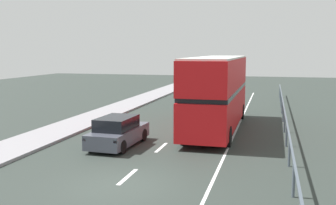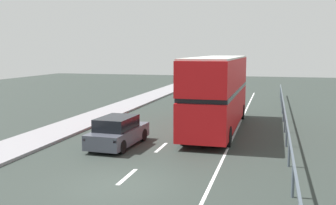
{
  "view_description": "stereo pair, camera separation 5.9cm",
  "coord_description": "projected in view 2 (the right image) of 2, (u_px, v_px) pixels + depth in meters",
  "views": [
    {
      "loc": [
        5.08,
        -12.62,
        4.67
      ],
      "look_at": [
        -0.05,
        6.99,
        2.0
      ],
      "focal_mm": 42.71,
      "sensor_mm": 36.0,
      "label": 1
    },
    {
      "loc": [
        5.14,
        -12.61,
        4.67
      ],
      "look_at": [
        -0.05,
        6.99,
        2.0
      ],
      "focal_mm": 42.71,
      "sensor_mm": 36.0,
      "label": 2
    }
  ],
  "objects": [
    {
      "name": "hatchback_car_near",
      "position": [
        118.0,
        132.0,
        19.45
      ],
      "size": [
        1.89,
        4.2,
        1.47
      ],
      "rotation": [
        0.0,
        0.0,
        -0.04
      ],
      "color": "#434652",
      "rests_on": "ground"
    },
    {
      "name": "sedan_car_ahead",
      "position": [
        195.0,
        95.0,
        35.61
      ],
      "size": [
        1.83,
        4.13,
        1.43
      ],
      "rotation": [
        0.0,
        0.0,
        -0.02
      ],
      "color": "gray",
      "rests_on": "ground"
    },
    {
      "name": "double_decker_bus_red",
      "position": [
        217.0,
        91.0,
        23.23
      ],
      "size": [
        2.56,
        11.14,
        4.28
      ],
      "rotation": [
        0.0,
        0.0,
        -0.01
      ],
      "color": "red",
      "rests_on": "ground"
    },
    {
      "name": "lane_paint_markings",
      "position": [
        212.0,
        136.0,
        21.7
      ],
      "size": [
        3.27,
        46.0,
        0.01
      ],
      "color": "silver",
      "rests_on": "ground"
    },
    {
      "name": "ground_plane",
      "position": [
        118.0,
        186.0,
        14.0
      ],
      "size": [
        74.12,
        120.0,
        0.1
      ],
      "primitive_type": "cube",
      "color": "#2A322D"
    },
    {
      "name": "bridge_side_railing",
      "position": [
        286.0,
        122.0,
        21.02
      ],
      "size": [
        0.1,
        42.0,
        1.15
      ],
      "color": "#454F5A",
      "rests_on": "ground"
    }
  ]
}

